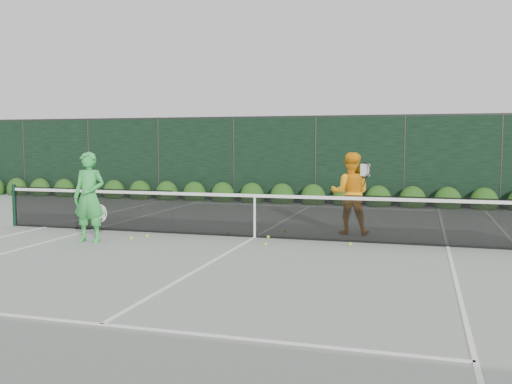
# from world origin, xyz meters

# --- Properties ---
(ground) EXTENTS (80.00, 80.00, 0.00)m
(ground) POSITION_xyz_m (0.00, 0.00, 0.00)
(ground) COLOR gray
(ground) RESTS_ON ground
(tennis_net) EXTENTS (12.90, 0.10, 1.07)m
(tennis_net) POSITION_xyz_m (-0.02, 0.00, 0.53)
(tennis_net) COLOR #10301E
(tennis_net) RESTS_ON ground
(player_woman) EXTENTS (0.73, 0.50, 1.93)m
(player_woman) POSITION_xyz_m (-3.25, -1.50, 0.96)
(player_woman) COLOR green
(player_woman) RESTS_ON ground
(player_man) EXTENTS (0.96, 0.77, 1.90)m
(player_man) POSITION_xyz_m (1.99, 1.14, 0.95)
(player_man) COLOR #FFA415
(player_man) RESTS_ON ground
(court_lines) EXTENTS (11.03, 23.83, 0.01)m
(court_lines) POSITION_xyz_m (0.00, 0.00, 0.01)
(court_lines) COLOR white
(court_lines) RESTS_ON ground
(windscreen_fence) EXTENTS (32.00, 21.07, 3.06)m
(windscreen_fence) POSITION_xyz_m (0.00, -2.71, 1.51)
(windscreen_fence) COLOR black
(windscreen_fence) RESTS_ON ground
(hedge_row) EXTENTS (31.66, 0.65, 0.94)m
(hedge_row) POSITION_xyz_m (-0.00, 7.15, 0.23)
(hedge_row) COLOR #173A0F
(hedge_row) RESTS_ON ground
(tennis_balls) EXTENTS (4.76, 2.03, 0.07)m
(tennis_balls) POSITION_xyz_m (-0.29, -0.28, 0.03)
(tennis_balls) COLOR #B8E833
(tennis_balls) RESTS_ON ground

